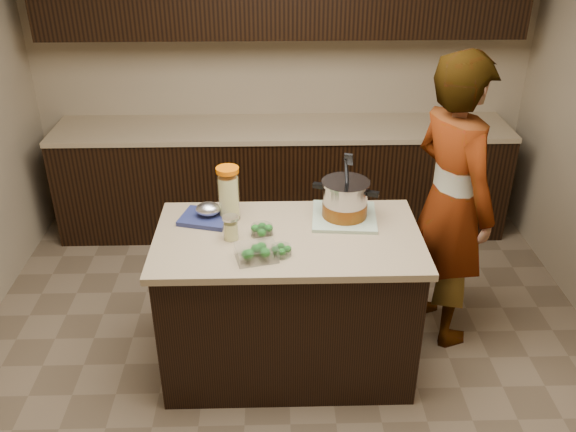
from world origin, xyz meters
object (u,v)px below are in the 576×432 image
Objects in this scene: person at (451,203)px; stock_pot at (345,201)px; lemonade_pitcher at (229,195)px; island at (288,302)px.

stock_pot is at bearing 80.34° from person.
lemonade_pitcher is at bearing 73.30° from person.
lemonade_pitcher is 0.17× the size of person.
stock_pot reaches higher than island.
stock_pot reaches higher than lemonade_pitcher.
lemonade_pitcher reaches higher than island.
stock_pot is 1.23× the size of lemonade_pitcher.
person reaches higher than island.
stock_pot is at bearing -1.70° from lemonade_pitcher.
stock_pot is at bearing 29.59° from island.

